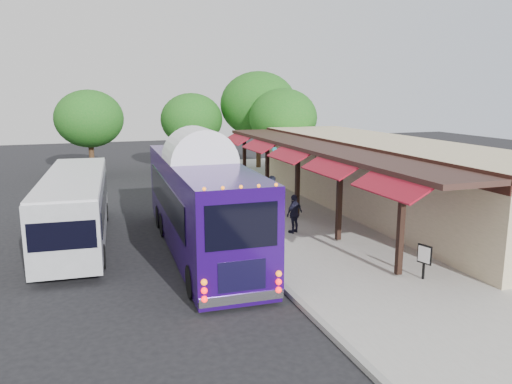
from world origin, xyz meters
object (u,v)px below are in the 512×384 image
object	(u,v)px
ped_b	(216,189)
sign_board	(424,256)
ped_a	(273,196)
ped_c	(294,214)
city_bus	(75,205)
coach_bus	(200,199)
ped_d	(229,181)

from	to	relation	value
ped_b	sign_board	bearing A→B (deg)	92.12
ped_a	ped_c	size ratio (longest dim) A/B	1.17
ped_b	ped_c	size ratio (longest dim) A/B	0.96
city_bus	ped_c	size ratio (longest dim) A/B	6.36
city_bus	sign_board	size ratio (longest dim) A/B	9.23
ped_a	city_bus	bearing A→B (deg)	173.36
ped_a	ped_b	xyz separation A→B (m)	(-1.91, 3.35, -0.17)
coach_bus	ped_b	distance (m)	7.49
ped_a	ped_c	distance (m)	3.12
city_bus	ped_c	world-z (taller)	city_bus
city_bus	ped_c	distance (m)	8.83
ped_c	sign_board	world-z (taller)	ped_c
ped_c	sign_board	xyz separation A→B (m)	(1.74, -6.16, -0.05)
coach_bus	ped_c	bearing A→B (deg)	9.38
ped_d	ped_a	bearing A→B (deg)	102.91
ped_a	ped_c	world-z (taller)	ped_a
ped_a	ped_b	size ratio (longest dim) A/B	1.22
ped_d	city_bus	bearing A→B (deg)	32.92
coach_bus	ped_d	size ratio (longest dim) A/B	5.87
coach_bus	ped_c	distance (m)	4.25
ped_b	ped_d	distance (m)	1.25
coach_bus	ped_c	xyz separation A→B (m)	(4.09, 0.55, -1.03)
city_bus	ped_a	size ratio (longest dim) A/B	5.45
ped_c	sign_board	distance (m)	6.40
city_bus	ped_a	world-z (taller)	city_bus
city_bus	ped_d	xyz separation A→B (m)	(7.82, 5.11, -0.37)
city_bus	ped_b	bearing A→B (deg)	35.70
ped_c	ped_a	bearing A→B (deg)	-122.93
city_bus	sign_board	bearing A→B (deg)	-35.28
ped_c	ped_d	xyz separation A→B (m)	(-0.72, 7.25, 0.18)
ped_a	ped_b	bearing A→B (deg)	106.78
ped_a	coach_bus	bearing A→B (deg)	-152.74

